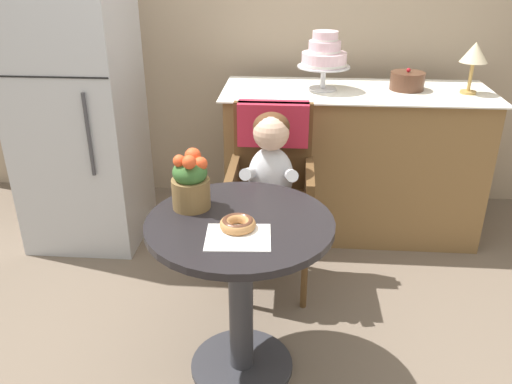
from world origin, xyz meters
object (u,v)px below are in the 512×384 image
object	(u,v)px
cafe_table	(240,268)
seated_child	(270,173)
round_layer_cake	(407,81)
refrigerator	(77,102)
wicker_chair	(272,168)
flower_vase	(190,181)
tiered_cake_stand	(324,55)
table_lamp	(474,55)
donut_front	(238,224)

from	to	relation	value
cafe_table	seated_child	distance (m)	0.59
round_layer_cake	refrigerator	size ratio (longest dim) A/B	0.12
wicker_chair	flower_vase	xyz separation A→B (m)	(-0.29, -0.62, 0.19)
round_layer_cake	refrigerator	world-z (taller)	refrigerator
cafe_table	tiered_cake_stand	size ratio (longest dim) A/B	2.18
cafe_table	refrigerator	size ratio (longest dim) A/B	0.42
wicker_chair	refrigerator	xyz separation A→B (m)	(-1.14, 0.38, 0.21)
table_lamp	refrigerator	xyz separation A→B (m)	(-2.22, -0.18, -0.27)
donut_front	tiered_cake_stand	xyz separation A→B (m)	(0.35, 1.37, 0.35)
flower_vase	seated_child	bearing A→B (deg)	58.19
cafe_table	table_lamp	xyz separation A→B (m)	(1.17, 1.28, 0.61)
flower_vase	round_layer_cake	xyz separation A→B (m)	(1.04, 1.24, 0.12)
tiered_cake_stand	round_layer_cake	xyz separation A→B (m)	(0.49, 0.04, -0.15)
seated_child	flower_vase	xyz separation A→B (m)	(-0.29, -0.46, 0.15)
table_lamp	refrigerator	size ratio (longest dim) A/B	0.17
seated_child	refrigerator	xyz separation A→B (m)	(-1.14, 0.54, 0.17)
cafe_table	round_layer_cake	size ratio (longest dim) A/B	3.68
donut_front	tiered_cake_stand	world-z (taller)	tiered_cake_stand
seated_child	tiered_cake_stand	xyz separation A→B (m)	(0.26, 0.74, 0.42)
tiered_cake_stand	refrigerator	size ratio (longest dim) A/B	0.19
donut_front	table_lamp	size ratio (longest dim) A/B	0.47
cafe_table	round_layer_cake	world-z (taller)	round_layer_cake
seated_child	round_layer_cake	bearing A→B (deg)	46.06
donut_front	seated_child	bearing A→B (deg)	82.27
seated_child	tiered_cake_stand	distance (m)	0.89
round_layer_cake	refrigerator	bearing A→B (deg)	-172.75
tiered_cake_stand	donut_front	bearing A→B (deg)	-104.27
tiered_cake_stand	round_layer_cake	size ratio (longest dim) A/B	1.69
wicker_chair	donut_front	size ratio (longest dim) A/B	7.18
wicker_chair	table_lamp	size ratio (longest dim) A/B	3.35
wicker_chair	flower_vase	bearing A→B (deg)	-109.22
flower_vase	table_lamp	distance (m)	1.83
flower_vase	table_lamp	size ratio (longest dim) A/B	0.83
wicker_chair	donut_front	world-z (taller)	wicker_chair
table_lamp	round_layer_cake	bearing A→B (deg)	169.25
wicker_chair	tiered_cake_stand	distance (m)	0.78
cafe_table	wicker_chair	xyz separation A→B (m)	(0.09, 0.72, 0.13)
seated_child	round_layer_cake	distance (m)	1.11
wicker_chair	seated_child	size ratio (longest dim) A/B	1.31
wicker_chair	table_lamp	distance (m)	1.31
flower_vase	tiered_cake_stand	distance (m)	1.35
wicker_chair	round_layer_cake	bearing A→B (deg)	45.38
tiered_cake_stand	refrigerator	world-z (taller)	refrigerator
seated_child	donut_front	distance (m)	0.64
refrigerator	donut_front	bearing A→B (deg)	-47.98
seated_child	round_layer_cake	world-z (taller)	round_layer_cake
seated_child	cafe_table	bearing A→B (deg)	-98.74
wicker_chair	cafe_table	bearing A→B (deg)	-91.17
table_lamp	refrigerator	bearing A→B (deg)	-175.44
flower_vase	round_layer_cake	size ratio (longest dim) A/B	1.21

